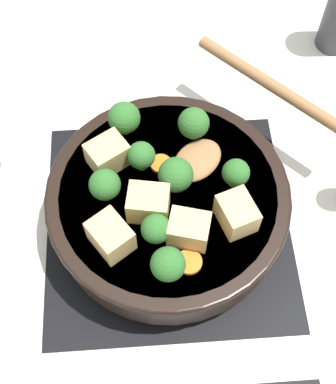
{
  "coord_description": "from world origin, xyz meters",
  "views": [
    {
      "loc": [
        0.02,
        0.3,
        0.62
      ],
      "look_at": [
        0.0,
        0.0,
        0.08
      ],
      "focal_mm": 50.0,
      "sensor_mm": 36.0,
      "label": 1
    }
  ],
  "objects": [
    {
      "name": "skillet_pan",
      "position": [
        0.0,
        0.0,
        0.06
      ],
      "size": [
        0.37,
        0.29,
        0.06
      ],
      "color": "black",
      "rests_on": "front_burner_grate"
    },
    {
      "name": "broccoli_floret_small_inner",
      "position": [
        -0.01,
        -0.01,
        0.11
      ],
      "size": [
        0.04,
        0.04,
        0.05
      ],
      "color": "#709956",
      "rests_on": "skillet_pan"
    },
    {
      "name": "broccoli_floret_south_cluster",
      "position": [
        -0.04,
        -0.08,
        0.11
      ],
      "size": [
        0.04,
        0.04,
        0.05
      ],
      "color": "#709956",
      "rests_on": "skillet_pan"
    },
    {
      "name": "broccoli_floret_mid_floret",
      "position": [
        0.02,
        0.06,
        0.11
      ],
      "size": [
        0.03,
        0.03,
        0.04
      ],
      "color": "#709956",
      "rests_on": "skillet_pan"
    },
    {
      "name": "broccoli_floret_center_top",
      "position": [
        0.01,
        0.1,
        0.11
      ],
      "size": [
        0.04,
        0.04,
        0.04
      ],
      "color": "#709956",
      "rests_on": "skillet_pan"
    },
    {
      "name": "tofu_cube_near_handle",
      "position": [
        0.02,
        0.02,
        0.1
      ],
      "size": [
        0.05,
        0.04,
        0.04
      ],
      "primitive_type": "cube",
      "rotation": [
        0.0,
        0.0,
        6.11
      ],
      "color": "#DBB770",
      "rests_on": "skillet_pan"
    },
    {
      "name": "broccoli_floret_north_edge",
      "position": [
        -0.08,
        -0.01,
        0.11
      ],
      "size": [
        0.03,
        0.03,
        0.04
      ],
      "color": "#709956",
      "rests_on": "skillet_pan"
    },
    {
      "name": "carrot_slice_orange_thin",
      "position": [
        -0.02,
        0.09,
        0.09
      ],
      "size": [
        0.03,
        0.03,
        0.01
      ],
      "primitive_type": "cylinder",
      "color": "orange",
      "rests_on": "skillet_pan"
    },
    {
      "name": "tofu_cube_center_large",
      "position": [
        -0.07,
        0.04,
        0.1
      ],
      "size": [
        0.05,
        0.05,
        0.04
      ],
      "primitive_type": "cube",
      "rotation": [
        0.0,
        0.0,
        5.05
      ],
      "color": "#DBB770",
      "rests_on": "skillet_pan"
    },
    {
      "name": "tofu_cube_west_chunk",
      "position": [
        0.07,
        0.06,
        0.1
      ],
      "size": [
        0.06,
        0.06,
        0.04
      ],
      "primitive_type": "cube",
      "rotation": [
        0.0,
        0.0,
        5.33
      ],
      "color": "#DBB770",
      "rests_on": "skillet_pan"
    },
    {
      "name": "carrot_slice_near_center",
      "position": [
        0.01,
        -0.04,
        0.09
      ],
      "size": [
        0.03,
        0.03,
        0.01
      ],
      "primitive_type": "cylinder",
      "color": "orange",
      "rests_on": "skillet_pan"
    },
    {
      "name": "broccoli_floret_east_rim",
      "position": [
        0.05,
        -0.09,
        0.11
      ],
      "size": [
        0.04,
        0.04,
        0.05
      ],
      "color": "#709956",
      "rests_on": "skillet_pan"
    },
    {
      "name": "broccoli_floret_west_rim",
      "position": [
        0.03,
        -0.04,
        0.11
      ],
      "size": [
        0.03,
        0.03,
        0.04
      ],
      "color": "#709956",
      "rests_on": "skillet_pan"
    },
    {
      "name": "wooden_spoon",
      "position": [
        -0.1,
        -0.1,
        0.09
      ],
      "size": [
        0.24,
        0.24,
        0.02
      ],
      "color": "olive",
      "rests_on": "skillet_pan"
    },
    {
      "name": "broccoli_floret_near_spoon",
      "position": [
        0.07,
        -0.0,
        0.11
      ],
      "size": [
        0.04,
        0.04,
        0.04
      ],
      "color": "#709956",
      "rests_on": "skillet_pan"
    },
    {
      "name": "front_burner_grate",
      "position": [
        0.0,
        0.0,
        0.01
      ],
      "size": [
        0.31,
        0.31,
        0.03
      ],
      "color": "black",
      "rests_on": "ground_plane"
    },
    {
      "name": "tofu_cube_east_chunk",
      "position": [
        -0.02,
        0.06,
        0.1
      ],
      "size": [
        0.05,
        0.05,
        0.03
      ],
      "primitive_type": "cube",
      "rotation": [
        0.0,
        0.0,
        6.02
      ],
      "color": "#DBB770",
      "rests_on": "skillet_pan"
    },
    {
      "name": "ground_plane",
      "position": [
        0.0,
        0.0,
        0.0
      ],
      "size": [
        2.4,
        2.4,
        0.0
      ],
      "primitive_type": "plane",
      "color": "silver"
    },
    {
      "name": "tofu_cube_back_piece",
      "position": [
        0.07,
        -0.05,
        0.1
      ],
      "size": [
        0.06,
        0.05,
        0.04
      ],
      "primitive_type": "cube",
      "rotation": [
        0.0,
        0.0,
        3.7
      ],
      "color": "#DBB770",
      "rests_on": "skillet_pan"
    }
  ]
}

